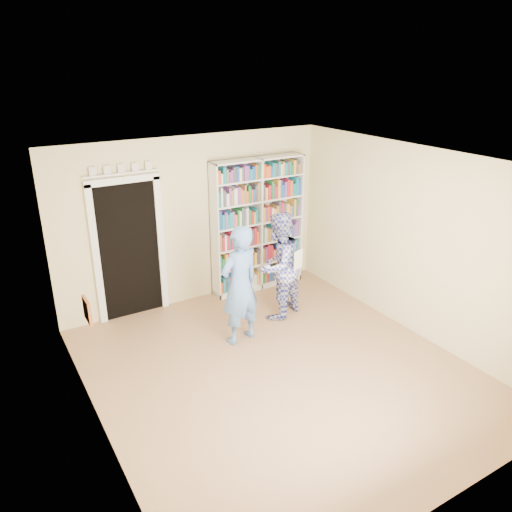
{
  "coord_description": "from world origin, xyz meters",
  "views": [
    {
      "loc": [
        -3.07,
        -4.52,
        3.79
      ],
      "look_at": [
        0.18,
        0.9,
        1.25
      ],
      "focal_mm": 35.0,
      "sensor_mm": 36.0,
      "label": 1
    }
  ],
  "objects": [
    {
      "name": "bookshelf",
      "position": [
        1.08,
        2.34,
        1.15
      ],
      "size": [
        1.65,
        0.31,
        2.27
      ],
      "rotation": [
        0.0,
        0.0,
        0.02
      ],
      "color": "white",
      "rests_on": "floor"
    },
    {
      "name": "wall_left",
      "position": [
        -2.25,
        0.0,
        1.35
      ],
      "size": [
        0.0,
        5.0,
        5.0
      ],
      "primitive_type": "plane",
      "rotation": [
        1.57,
        0.0,
        1.57
      ],
      "color": "beige",
      "rests_on": "floor"
    },
    {
      "name": "doorway",
      "position": [
        -1.1,
        2.48,
        1.18
      ],
      "size": [
        1.1,
        0.08,
        2.43
      ],
      "color": "black",
      "rests_on": "floor"
    },
    {
      "name": "wall_right",
      "position": [
        2.25,
        0.0,
        1.35
      ],
      "size": [
        0.0,
        5.0,
        5.0
      ],
      "primitive_type": "plane",
      "rotation": [
        1.57,
        0.0,
        -1.57
      ],
      "color": "beige",
      "rests_on": "floor"
    },
    {
      "name": "paper_sheet",
      "position": [
        0.98,
        1.01,
        1.0
      ],
      "size": [
        0.2,
        0.08,
        0.3
      ],
      "primitive_type": "cube",
      "rotation": [
        0.0,
        0.0,
        0.33
      ],
      "color": "white",
      "rests_on": "man_plaid"
    },
    {
      "name": "man_blue",
      "position": [
        -0.06,
        0.92,
        0.86
      ],
      "size": [
        0.7,
        0.53,
        1.73
      ],
      "primitive_type": "imported",
      "rotation": [
        0.0,
        0.0,
        3.34
      ],
      "color": "#5680C1",
      "rests_on": "floor"
    },
    {
      "name": "ceiling",
      "position": [
        0.0,
        0.0,
        2.7
      ],
      "size": [
        5.0,
        5.0,
        0.0
      ],
      "primitive_type": "plane",
      "rotation": [
        3.14,
        0.0,
        0.0
      ],
      "color": "white",
      "rests_on": "wall_back"
    },
    {
      "name": "floor",
      "position": [
        0.0,
        0.0,
        0.0
      ],
      "size": [
        5.0,
        5.0,
        0.0
      ],
      "primitive_type": "plane",
      "color": "#A77951",
      "rests_on": "ground"
    },
    {
      "name": "wall_art",
      "position": [
        -2.23,
        0.2,
        1.4
      ],
      "size": [
        0.03,
        0.25,
        0.25
      ],
      "primitive_type": "cube",
      "color": "brown",
      "rests_on": "wall_left"
    },
    {
      "name": "wall_back",
      "position": [
        0.0,
        2.5,
        1.35
      ],
      "size": [
        4.5,
        0.0,
        4.5
      ],
      "primitive_type": "plane",
      "rotation": [
        1.57,
        0.0,
        0.0
      ],
      "color": "beige",
      "rests_on": "floor"
    },
    {
      "name": "man_plaid",
      "position": [
        0.8,
        1.27,
        0.84
      ],
      "size": [
        0.99,
        0.9,
        1.68
      ],
      "primitive_type": "imported",
      "rotation": [
        0.0,
        0.0,
        3.53
      ],
      "color": "#3437A1",
      "rests_on": "floor"
    }
  ]
}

